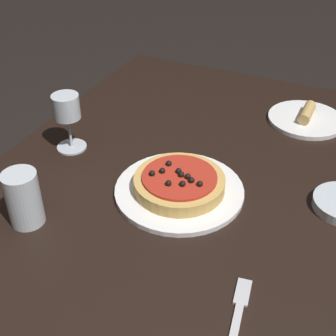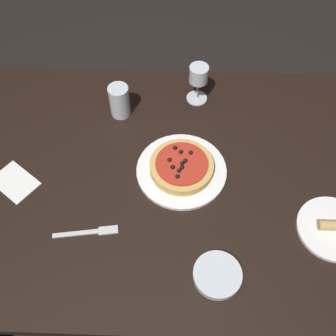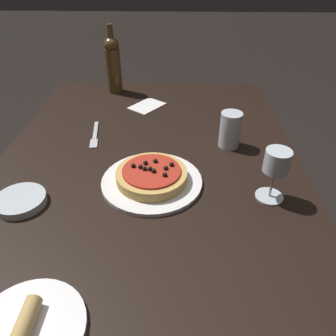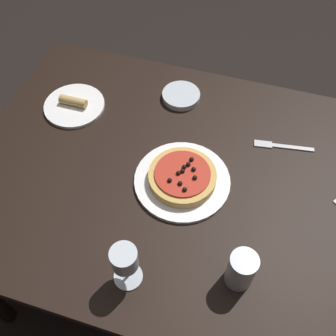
# 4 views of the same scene
# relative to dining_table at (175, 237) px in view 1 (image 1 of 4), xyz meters

# --- Properties ---
(dining_table) EXTENTS (1.51, 0.98, 0.72)m
(dining_table) POSITION_rel_dining_table_xyz_m (0.00, 0.00, 0.00)
(dining_table) COLOR black
(dining_table) RESTS_ON ground_plane
(dinner_plate) EXTENTS (0.29, 0.29, 0.01)m
(dinner_plate) POSITION_rel_dining_table_xyz_m (0.07, 0.02, 0.08)
(dinner_plate) COLOR white
(dinner_plate) RESTS_ON dining_table
(pizza) EXTENTS (0.21, 0.21, 0.05)m
(pizza) POSITION_rel_dining_table_xyz_m (0.07, 0.02, 0.10)
(pizza) COLOR tan
(pizza) RESTS_ON dinner_plate
(wine_glass) EXTENTS (0.08, 0.08, 0.15)m
(wine_glass) POSITION_rel_dining_table_xyz_m (0.12, 0.35, 0.18)
(wine_glass) COLOR silver
(wine_glass) RESTS_ON dining_table
(water_cup) EXTENTS (0.07, 0.07, 0.12)m
(water_cup) POSITION_rel_dining_table_xyz_m (-0.16, 0.27, 0.14)
(water_cup) COLOR silver
(water_cup) RESTS_ON dining_table
(fork) EXTENTS (0.19, 0.05, 0.00)m
(fork) POSITION_rel_dining_table_xyz_m (-0.20, -0.21, 0.08)
(fork) COLOR silver
(fork) RESTS_ON dining_table
(side_plate) EXTENTS (0.21, 0.21, 0.04)m
(side_plate) POSITION_rel_dining_table_xyz_m (0.52, -0.17, 0.08)
(side_plate) COLOR white
(side_plate) RESTS_ON dining_table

